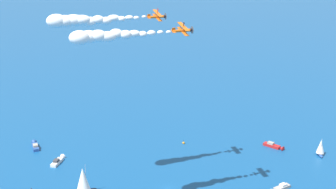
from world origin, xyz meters
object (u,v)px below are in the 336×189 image
Objects in this scene: marker_buoy at (184,143)px; wingwalker_wingman at (184,24)px; motorboat_near_centre at (58,161)px; motorboat_ahead at (280,188)px; biplane_wingman at (183,30)px; wingwalker_lead at (158,10)px; sailboat_outer_ring_c at (321,147)px; biplane_lead at (157,16)px; motorboat_offshore at (274,146)px; motorboat_outer_ring_e at (35,146)px; sailboat_outer_ring_a at (83,181)px.

marker_buoy is 81.69m from wingwalker_wingman.
motorboat_near_centre reaches higher than motorboat_ahead.
marker_buoy is 79.79m from biplane_wingman.
motorboat_near_centre is 5.77× the size of wingwalker_wingman.
wingwalker_lead reaches higher than wingwalker_wingman.
motorboat_ahead is at bearing -64.82° from sailboat_outer_ring_c.
motorboat_ahead is at bearing 15.28° from marker_buoy.
sailboat_outer_ring_c is 93.69m from biplane_lead.
biplane_lead is 4.19× the size of wingwalker_lead.
marker_buoy is at bearing 152.63° from wingwalker_wingman.
wingwalker_wingman is (10.39, -72.44, 60.06)m from sailboat_outer_ring_c.
motorboat_near_centre is 87.52m from wingwalker_wingman.
motorboat_offshore is 6.32× the size of wingwalker_wingman.
wingwalker_wingman is (51.28, 32.54, 63.01)m from motorboat_near_centre.
wingwalker_wingman reaches higher than marker_buoy.
biplane_lead is 1.00× the size of biplane_wingman.
marker_buoy is at bearing 136.42° from wingwalker_lead.
wingwalker_wingman is at bearing -2.24° from biplane_lead.
sailboat_outer_ring_c is at bearing 42.67° from motorboat_offshore.
motorboat_outer_ring_e is at bearing -161.16° from motorboat_near_centre.
marker_buoy is at bearing 135.86° from biplane_lead.
biplane_wingman is at bearing 177.39° from wingwalker_wingman.
motorboat_outer_ring_e reaches higher than motorboat_ahead.
biplane_wingman is (21.79, -0.85, -1.31)m from biplane_lead.
sailboat_outer_ring_c is 94.68m from wingwalker_wingman.
biplane_wingman reaches higher than motorboat_ahead.
sailboat_outer_ring_a is 102.25m from sailboat_outer_ring_c.
wingwalker_wingman is (21.78, -0.85, -1.35)m from wingwalker_lead.
biplane_wingman is (-6.36, -37.82, 60.96)m from motorboat_ahead.
biplane_lead reaches higher than motorboat_offshore.
wingwalker_lead is (-11.39, -71.60, 61.41)m from sailboat_outer_ring_c.
biplane_lead is (48.31, 40.00, 62.18)m from motorboat_outer_ring_e.
biplane_wingman is at bearing -2.22° from wingwalker_lead.
motorboat_outer_ring_e reaches higher than motorboat_near_centre.
biplane_wingman reaches higher than marker_buoy.
biplane_lead is (29.01, 33.42, 62.22)m from motorboat_near_centre.
biplane_wingman is (70.10, 39.15, 60.87)m from motorboat_outer_ring_e.
wingwalker_wingman is at bearing -81.84° from sailboat_outer_ring_c.
marker_buoy is at bearing 68.49° from motorboat_outer_ring_e.
motorboat_offshore is 85.29m from biplane_lead.
sailboat_outer_ring_c is at bearing 98.16° from wingwalker_wingman.
sailboat_outer_ring_a is at bearing 6.57° from motorboat_near_centre.
wingwalker_wingman is (0.48, -0.02, 2.10)m from biplane_wingman.
sailboat_outer_ring_c reaches higher than motorboat_ahead.
sailboat_outer_ring_c is at bearing 80.96° from wingwalker_lead.
wingwalker_wingman reaches higher than motorboat_outer_ring_e.
biplane_lead is at bearing 177.77° from biplane_wingman.
motorboat_outer_ring_e is 90.09m from wingwalker_lead.
wingwalker_wingman is at bearing -27.37° from marker_buoy.
wingwalker_wingman is at bearing -2.61° from biplane_wingman.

